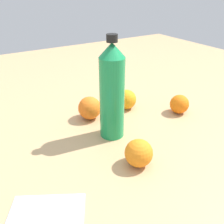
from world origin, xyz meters
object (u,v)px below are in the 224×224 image
water_bottle (112,92)px  orange_0 (90,108)px  orange_3 (126,99)px  orange_2 (179,104)px  orange_1 (139,153)px

water_bottle → orange_0: bearing=-49.7°
water_bottle → orange_3: size_ratio=4.21×
orange_0 → orange_3: size_ratio=1.09×
orange_2 → water_bottle: bearing=-91.0°
water_bottle → orange_0: (-0.13, -0.01, -0.11)m
water_bottle → orange_1: 0.19m
orange_1 → orange_2: (-0.15, 0.30, -0.00)m
water_bottle → orange_1: (0.16, -0.02, -0.11)m
orange_1 → orange_2: bearing=117.1°
orange_1 → orange_3: bearing=150.9°
orange_1 → orange_3: size_ratio=1.01×
orange_2 → orange_3: (-0.13, -0.14, 0.00)m
orange_0 → orange_2: size_ratio=1.17×
water_bottle → orange_1: size_ratio=4.17×
orange_0 → orange_3: orange_0 is taller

